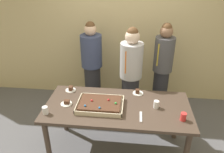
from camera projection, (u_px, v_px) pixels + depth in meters
The scene contains 14 objects.
ground_plane at pixel (117, 149), 3.25m from camera, with size 12.00×12.00×0.00m, color #5B5B60.
interior_back_panel at pixel (126, 21), 3.96m from camera, with size 8.00×0.12×3.00m, color #CCB784.
party_table at pixel (117, 111), 2.93m from camera, with size 1.90×0.87×0.78m.
sheet_cake at pixel (100, 104), 2.85m from camera, with size 0.59×0.43×0.10m.
plated_slice_near_left at pixel (71, 89), 3.22m from camera, with size 0.15×0.15×0.07m.
plated_slice_near_right at pixel (138, 92), 3.15m from camera, with size 0.15×0.15×0.07m.
plated_slice_far_left at pixel (67, 103), 2.91m from camera, with size 0.15×0.15×0.06m.
drink_cup_nearest at pixel (183, 117), 2.60m from camera, with size 0.07×0.07×0.10m, color red.
drink_cup_middle at pixel (45, 110), 2.72m from camera, with size 0.07×0.07×0.10m, color white.
drink_cup_far_end at pixel (156, 104), 2.83m from camera, with size 0.07×0.07×0.10m, color white.
cake_server_utensil at pixel (141, 117), 2.68m from camera, with size 0.03×0.20×0.01m, color silver.
person_serving_front at pixel (92, 66), 3.90m from camera, with size 0.36×0.36×1.60m.
person_green_shirt_behind at pixel (162, 69), 3.69m from camera, with size 0.32×0.32×1.63m.
person_striped_tie_right at pixel (131, 76), 3.50m from camera, with size 0.35×0.35×1.63m.
Camera 1 is at (0.19, -2.37, 2.46)m, focal length 35.43 mm.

